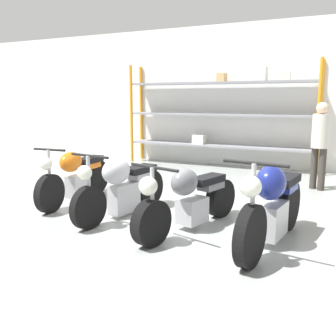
# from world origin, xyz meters

# --- Properties ---
(ground_plane) EXTENTS (30.00, 30.00, 0.00)m
(ground_plane) POSITION_xyz_m (0.00, 0.00, 0.00)
(ground_plane) COLOR #9EA3A0
(back_wall) EXTENTS (30.00, 0.08, 3.60)m
(back_wall) POSITION_xyz_m (0.00, 4.99, 1.80)
(back_wall) COLOR white
(back_wall) RESTS_ON ground_plane
(shelving_rack) EXTENTS (4.89, 0.63, 2.62)m
(shelving_rack) POSITION_xyz_m (-0.49, 4.62, 1.40)
(shelving_rack) COLOR orange
(shelving_rack) RESTS_ON ground_plane
(motorcycle_orange) EXTENTS (0.57, 1.99, 0.99)m
(motorcycle_orange) POSITION_xyz_m (-1.69, 0.32, 0.45)
(motorcycle_orange) COLOR black
(motorcycle_orange) RESTS_ON ground_plane
(motorcycle_silver) EXTENTS (0.68, 1.95, 1.01)m
(motorcycle_silver) POSITION_xyz_m (-0.54, -0.05, 0.46)
(motorcycle_silver) COLOR black
(motorcycle_silver) RESTS_ON ground_plane
(motorcycle_grey) EXTENTS (0.89, 2.04, 0.96)m
(motorcycle_grey) POSITION_xyz_m (0.58, -0.18, 0.42)
(motorcycle_grey) COLOR black
(motorcycle_grey) RESTS_ON ground_plane
(motorcycle_blue) EXTENTS (0.69, 2.05, 1.11)m
(motorcycle_blue) POSITION_xyz_m (1.68, -0.29, 0.50)
(motorcycle_blue) COLOR black
(motorcycle_blue) RESTS_ON ground_plane
(person_browsing) EXTENTS (0.44, 0.44, 1.67)m
(person_browsing) POSITION_xyz_m (1.97, 3.00, 0.98)
(person_browsing) COLOR #38332D
(person_browsing) RESTS_ON ground_plane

